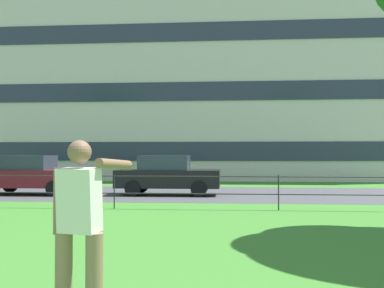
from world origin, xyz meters
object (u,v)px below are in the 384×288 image
object	(u,v)px
apartment_building_background	(127,81)
person_thrower	(80,226)
car_maroon_right	(30,175)
car_black_center	(168,175)

from	to	relation	value
apartment_building_background	person_thrower	bearing A→B (deg)	-77.85
person_thrower	car_maroon_right	world-z (taller)	person_thrower
person_thrower	car_maroon_right	size ratio (longest dim) A/B	0.43
person_thrower	car_black_center	distance (m)	13.34
car_maroon_right	car_black_center	world-z (taller)	same
car_maroon_right	car_black_center	bearing A→B (deg)	2.64
car_black_center	apartment_building_background	bearing A→B (deg)	108.23
car_maroon_right	apartment_building_background	xyz separation A→B (m)	(0.09, 16.52, 6.42)
person_thrower	apartment_building_background	size ratio (longest dim) A/B	0.04
car_maroon_right	apartment_building_background	world-z (taller)	apartment_building_background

